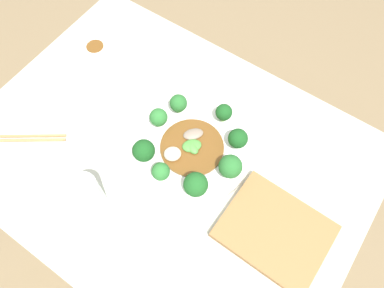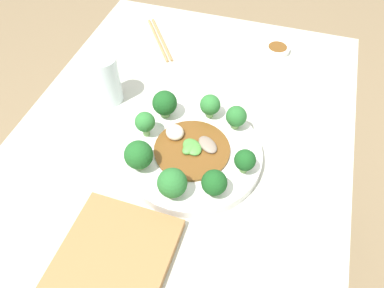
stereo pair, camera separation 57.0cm
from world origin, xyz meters
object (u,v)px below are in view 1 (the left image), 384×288
(broccoli_north, at_px, (224,113))
(broccoli_south, at_px, (161,172))
(broccoli_northwest, at_px, (178,103))
(broccoli_southwest, at_px, (144,151))
(broccoli_west, at_px, (159,117))
(plate, at_px, (192,150))
(sauce_dish, at_px, (95,48))
(broccoli_southeast, at_px, (196,185))
(drinking_glass, at_px, (88,195))
(stirfry_center, at_px, (189,147))
(broccoli_east, at_px, (230,167))
(broccoli_northeast, at_px, (238,139))
(cutting_board, at_px, (275,231))
(chopsticks, at_px, (26,138))

(broccoli_north, bearing_deg, broccoli_south, -98.46)
(broccoli_northwest, relative_size, broccoli_north, 1.01)
(broccoli_southwest, distance_m, broccoli_west, 0.10)
(broccoli_north, bearing_deg, plate, -99.64)
(broccoli_southwest, bearing_deg, sauce_dish, 149.59)
(broccoli_southeast, xyz_separation_m, sauce_dish, (-0.48, 0.20, -0.05))
(plate, relative_size, drinking_glass, 2.42)
(stirfry_center, bearing_deg, broccoli_east, 0.63)
(broccoli_southeast, height_order, broccoli_northeast, broccoli_southeast)
(broccoli_north, height_order, sauce_dish, broccoli_north)
(plate, height_order, broccoli_east, broccoli_east)
(plate, height_order, cutting_board, plate)
(broccoli_southwest, relative_size, sauce_dish, 0.98)
(broccoli_southeast, bearing_deg, cutting_board, 6.99)
(broccoli_north, distance_m, stirfry_center, 0.12)
(broccoli_southeast, height_order, sauce_dish, broccoli_southeast)
(broccoli_northwest, bearing_deg, chopsticks, -135.20)
(broccoli_east, relative_size, stirfry_center, 0.40)
(broccoli_northwest, bearing_deg, stirfry_center, -41.57)
(broccoli_south, bearing_deg, broccoli_west, 129.00)
(broccoli_north, relative_size, cutting_board, 0.23)
(broccoli_northeast, xyz_separation_m, cutting_board, (0.18, -0.13, -0.05))
(plate, relative_size, cutting_board, 1.23)
(plate, bearing_deg, broccoli_northeast, 38.76)
(drinking_glass, relative_size, cutting_board, 0.51)
(broccoli_southeast, distance_m, drinking_glass, 0.24)
(broccoli_east, distance_m, sauce_dish, 0.54)
(broccoli_northeast, distance_m, drinking_glass, 0.36)
(broccoli_north, bearing_deg, broccoli_northeast, -32.59)
(broccoli_west, xyz_separation_m, sauce_dish, (-0.31, 0.10, -0.05))
(broccoli_northwest, xyz_separation_m, sauce_dish, (-0.33, 0.04, -0.05))
(broccoli_west, xyz_separation_m, drinking_glass, (-0.01, -0.25, 0.00))
(stirfry_center, relative_size, drinking_glass, 1.31)
(broccoli_southwest, relative_size, drinking_glass, 0.54)
(broccoli_northwest, height_order, broccoli_east, broccoli_east)
(broccoli_southwest, bearing_deg, stirfry_center, 47.92)
(plate, distance_m, broccoli_southwest, 0.12)
(chopsticks, bearing_deg, broccoli_southwest, 22.93)
(broccoli_south, distance_m, chopsticks, 0.37)
(broccoli_northwest, xyz_separation_m, broccoli_north, (0.11, 0.04, 0.00))
(broccoli_northwest, bearing_deg, broccoli_west, -104.55)
(broccoli_north, xyz_separation_m, broccoli_south, (-0.03, -0.22, 0.00))
(broccoli_northwest, xyz_separation_m, broccoli_west, (-0.02, -0.06, 0.00))
(broccoli_southeast, relative_size, cutting_board, 0.28)
(broccoli_northeast, xyz_separation_m, broccoli_south, (-0.10, -0.17, 0.00))
(chopsticks, relative_size, sauce_dish, 2.65)
(broccoli_south, bearing_deg, cutting_board, 8.92)
(broccoli_north, distance_m, chopsticks, 0.50)
(broccoli_northeast, relative_size, sauce_dish, 0.86)
(stirfry_center, bearing_deg, broccoli_north, 78.34)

